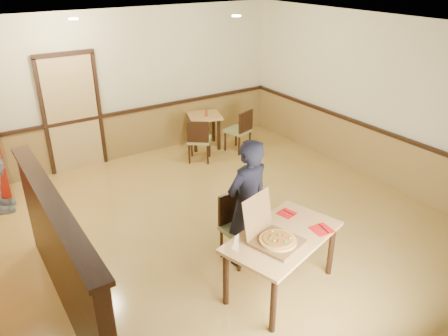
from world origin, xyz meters
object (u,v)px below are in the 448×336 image
object	(u,v)px
pizza_box	(274,237)
condiment	(206,113)
side_chair_right	(240,129)
diner	(247,204)
main_table	(282,243)
side_chair_left	(199,139)
diner_chair	(238,224)
side_table	(205,123)

from	to	relation	value
pizza_box	condiment	distance (m)	4.54
side_chair_right	diner	xyz separation A→B (m)	(-2.02, -3.01, 0.37)
main_table	side_chair_left	bearing A→B (deg)	57.90
main_table	side_chair_right	bearing A→B (deg)	45.02
diner_chair	pizza_box	bearing A→B (deg)	-101.85
diner_chair	condiment	size ratio (longest dim) A/B	6.58
diner_chair	pizza_box	world-z (taller)	pizza_box
side_chair_left	pizza_box	xyz separation A→B (m)	(-1.20, -3.71, 0.34)
main_table	pizza_box	distance (m)	0.25
main_table	side_table	distance (m)	4.52
diner	pizza_box	world-z (taller)	diner
side_chair_right	pizza_box	bearing A→B (deg)	42.40
side_chair_left	diner	world-z (taller)	diner
diner_chair	pizza_box	xyz separation A→B (m)	(-0.11, -0.83, 0.32)
main_table	diner_chair	world-z (taller)	diner_chair
side_chair_right	diner	size ratio (longest dim) A/B	0.52
diner_chair	pizza_box	distance (m)	0.90
side_chair_left	side_chair_right	xyz separation A→B (m)	(0.96, -0.01, 0.01)
main_table	pizza_box	xyz separation A→B (m)	(-0.17, -0.05, 0.17)
condiment	side_table	bearing A→B (deg)	81.62
side_table	condiment	world-z (taller)	condiment
diner_chair	diner	xyz separation A→B (m)	(0.03, -0.14, 0.36)
diner	pizza_box	size ratio (longest dim) A/B	2.51
main_table	diner	size ratio (longest dim) A/B	0.92
diner_chair	side_table	distance (m)	3.82
side_chair_right	pizza_box	distance (m)	4.29
pizza_box	condiment	xyz separation A→B (m)	(1.67, 4.22, -0.05)
main_table	diner	distance (m)	0.67
diner	side_chair_right	bearing A→B (deg)	-130.06
side_table	condiment	distance (m)	0.26
pizza_box	condiment	size ratio (longest dim) A/B	4.95
side_chair_left	condiment	xyz separation A→B (m)	(0.48, 0.51, 0.29)
main_table	condiment	world-z (taller)	condiment
side_chair_left	condiment	world-z (taller)	side_chair_left
main_table	side_table	bearing A→B (deg)	53.99
main_table	diner	bearing A→B (deg)	76.47
condiment	main_table	bearing A→B (deg)	-109.81
side_chair_left	side_chair_right	world-z (taller)	side_chair_right
diner_chair	side_chair_right	xyz separation A→B (m)	(2.04, 2.86, -0.01)
main_table	side_table	xyz separation A→B (m)	(1.51, 4.26, -0.12)
main_table	diner_chair	size ratio (longest dim) A/B	1.74
main_table	condiment	bearing A→B (deg)	53.76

